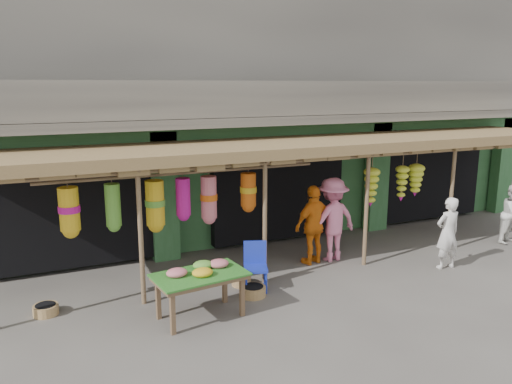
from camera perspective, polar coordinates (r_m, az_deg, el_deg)
name	(u,v)px	position (r m, az deg, el deg)	size (l,w,h in m)	color
ground	(321,268)	(11.36, 7.49, -8.63)	(80.00, 80.00, 0.00)	#514C47
building	(238,107)	(14.98, -2.09, 9.71)	(16.40, 6.80, 7.00)	gray
awning	(300,150)	(11.32, 5.03, 4.79)	(14.00, 2.70, 2.79)	brown
flower_table	(200,276)	(8.85, -6.40, -9.48)	(1.68, 1.12, 0.95)	brown
blue_chair	(255,263)	(10.03, -0.08, -8.13)	(0.59, 0.60, 0.96)	#1A2DAE
basket_left	(46,310)	(9.86, -22.89, -12.30)	(0.44, 0.44, 0.18)	olive
basket_mid	(253,291)	(9.85, -0.35, -11.27)	(0.50, 0.50, 0.19)	#9A6945
basket_right	(241,281)	(10.35, -1.69, -10.12)	(0.40, 0.40, 0.18)	#A5764D
person_front	(448,233)	(11.82, 21.06, -4.40)	(0.59, 0.39, 1.62)	silver
person_vendor	(314,225)	(11.37, 6.63, -3.74)	(1.07, 0.44, 1.82)	orange
person_shopper	(332,220)	(11.63, 8.71, -3.13)	(1.26, 0.72, 1.95)	pink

